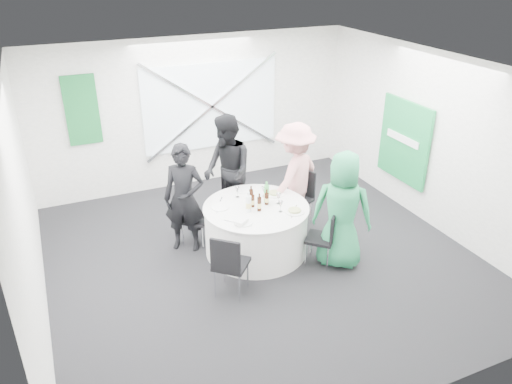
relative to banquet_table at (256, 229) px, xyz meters
name	(u,v)px	position (x,y,z in m)	size (l,w,h in m)	color
floor	(261,257)	(0.00, -0.20, -0.38)	(6.00, 6.00, 0.00)	black
ceiling	(262,69)	(0.00, -0.20, 2.42)	(6.00, 6.00, 0.00)	white
wall_back	(195,112)	(0.00, 2.80, 1.02)	(6.00, 6.00, 0.00)	silver
wall_front	(403,298)	(0.00, -3.20, 1.02)	(6.00, 6.00, 0.00)	silver
wall_left	(26,214)	(-3.00, -0.20, 1.02)	(6.00, 6.00, 0.00)	silver
wall_right	(433,141)	(3.00, -0.20, 1.02)	(6.00, 6.00, 0.00)	silver
window_panel	(211,106)	(0.30, 2.76, 1.12)	(2.60, 0.03, 1.60)	silver
window_brace_a	(212,107)	(0.30, 2.72, 1.12)	(0.05, 0.05, 3.16)	silver
window_brace_b	(212,107)	(0.30, 2.72, 1.12)	(0.05, 0.05, 3.16)	silver
green_banner	(82,110)	(-2.00, 2.75, 1.32)	(0.55, 0.04, 1.20)	#136131
green_sign	(404,141)	(2.94, 0.40, 0.82)	(0.05, 1.20, 1.40)	#198C43
banquet_table	(256,229)	(0.00, 0.00, 0.00)	(1.56, 1.56, 0.76)	silver
chair_back	(233,190)	(0.11, 1.19, 0.10)	(0.40, 0.41, 0.82)	black
chair_back_left	(190,214)	(-0.81, 0.65, 0.12)	(0.55, 0.54, 0.85)	black
chair_back_right	(300,193)	(1.02, 0.51, 0.16)	(0.57, 0.56, 0.92)	black
chair_front_right	(326,235)	(0.77, -0.72, 0.12)	(0.55, 0.55, 0.85)	black
chair_front_left	(229,262)	(-0.76, -0.86, 0.16)	(0.59, 0.59, 0.92)	black
person_man_back_left	(184,198)	(-0.92, 0.53, 0.46)	(0.61, 0.40, 1.68)	black
person_man_back	(227,171)	(-0.05, 1.03, 0.54)	(0.90, 0.49, 1.85)	black
person_woman_pink	(295,176)	(0.90, 0.50, 0.50)	(1.14, 0.53, 1.76)	pink
person_woman_green	(342,211)	(0.97, -0.77, 0.48)	(0.85, 0.55, 1.73)	#268D57
plate_back	(245,190)	(0.05, 0.56, 0.39)	(0.26, 0.26, 0.01)	white
plate_back_left	(220,207)	(-0.49, 0.18, 0.39)	(0.26, 0.26, 0.01)	white
plate_back_right	(275,193)	(0.43, 0.25, 0.40)	(0.28, 0.28, 0.04)	white
plate_front_right	(295,211)	(0.44, -0.37, 0.40)	(0.28, 0.28, 0.04)	white
plate_front_left	(244,222)	(-0.35, -0.37, 0.39)	(0.25, 0.25, 0.01)	white
napkin	(241,222)	(-0.39, -0.39, 0.42)	(0.18, 0.12, 0.05)	silver
beer_bottle_a	(253,201)	(-0.05, 0.02, 0.47)	(0.06, 0.06, 0.25)	#331509
beer_bottle_b	(251,196)	(-0.01, 0.15, 0.48)	(0.06, 0.06, 0.27)	#331509
beer_bottle_c	(267,199)	(0.17, 0.01, 0.47)	(0.06, 0.06, 0.24)	#331509
beer_bottle_d	(259,204)	(-0.01, -0.13, 0.49)	(0.06, 0.06, 0.27)	#331509
green_water_bottle	(266,194)	(0.20, 0.07, 0.51)	(0.08, 0.08, 0.33)	green
clear_water_bottle	(249,204)	(-0.16, -0.09, 0.50)	(0.08, 0.08, 0.31)	white
wine_glass_a	(278,196)	(0.34, -0.04, 0.50)	(0.07, 0.07, 0.17)	white
wine_glass_b	(264,189)	(0.24, 0.26, 0.50)	(0.07, 0.07, 0.17)	white
wine_glass_c	(237,190)	(-0.13, 0.40, 0.50)	(0.07, 0.07, 0.17)	white
wine_glass_d	(281,204)	(0.26, -0.28, 0.50)	(0.07, 0.07, 0.17)	white
fork_a	(292,215)	(0.36, -0.45, 0.38)	(0.01, 0.15, 0.01)	silver
knife_a	(295,207)	(0.51, -0.26, 0.38)	(0.01, 0.15, 0.01)	silver
fork_b	(229,221)	(-0.52, -0.25, 0.38)	(0.01, 0.15, 0.01)	silver
knife_b	(247,226)	(-0.34, -0.46, 0.38)	(0.01, 0.15, 0.01)	silver
fork_c	(221,199)	(-0.39, 0.43, 0.38)	(0.01, 0.15, 0.01)	silver
knife_c	(217,211)	(-0.57, 0.10, 0.38)	(0.01, 0.15, 0.01)	silver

